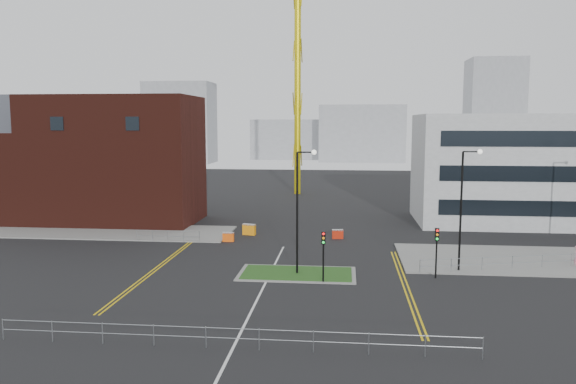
# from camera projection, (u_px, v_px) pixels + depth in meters

# --- Properties ---
(ground) EXTENTS (200.00, 200.00, 0.00)m
(ground) POSITION_uv_depth(u_px,v_px,m) (252.00, 309.00, 33.62)
(ground) COLOR black
(ground) RESTS_ON ground
(pavement_left) EXTENTS (28.00, 8.00, 0.12)m
(pavement_left) POSITION_uv_depth(u_px,v_px,m) (95.00, 231.00, 57.35)
(pavement_left) COLOR slate
(pavement_left) RESTS_ON ground
(pavement_right) EXTENTS (24.00, 10.00, 0.12)m
(pavement_right) POSITION_uv_depth(u_px,v_px,m) (550.00, 260.00, 45.21)
(pavement_right) COLOR slate
(pavement_right) RESTS_ON ground
(island_kerb) EXTENTS (8.60, 4.60, 0.08)m
(island_kerb) POSITION_uv_depth(u_px,v_px,m) (297.00, 274.00, 41.31)
(island_kerb) COLOR slate
(island_kerb) RESTS_ON ground
(grass_island) EXTENTS (8.00, 4.00, 0.12)m
(grass_island) POSITION_uv_depth(u_px,v_px,m) (297.00, 273.00, 41.31)
(grass_island) COLOR #204316
(grass_island) RESTS_ON ground
(brick_building) EXTENTS (24.20, 10.07, 14.24)m
(brick_building) POSITION_uv_depth(u_px,v_px,m) (90.00, 161.00, 62.73)
(brick_building) COLOR #3F160F
(brick_building) RESTS_ON ground
(office_block) EXTENTS (25.00, 12.20, 12.00)m
(office_block) POSITION_uv_depth(u_px,v_px,m) (532.00, 169.00, 61.82)
(office_block) COLOR #A5A7A9
(office_block) RESTS_ON ground
(tower_crane) EXTENTS (52.94, 4.65, 42.18)m
(tower_crane) POSITION_uv_depth(u_px,v_px,m) (334.00, 4.00, 84.38)
(tower_crane) COLOR #D8C10C
(tower_crane) RESTS_ON ground
(streetlamp_island) EXTENTS (1.46, 0.36, 9.18)m
(streetlamp_island) POSITION_uv_depth(u_px,v_px,m) (300.00, 202.00, 40.62)
(streetlamp_island) COLOR black
(streetlamp_island) RESTS_ON ground
(streetlamp_right_near) EXTENTS (1.46, 0.36, 9.18)m
(streetlamp_right_near) POSITION_uv_depth(u_px,v_px,m) (464.00, 200.00, 41.39)
(streetlamp_right_near) COLOR black
(streetlamp_right_near) RESTS_ON ground
(traffic_light_island) EXTENTS (0.28, 0.33, 3.65)m
(traffic_light_island) POSITION_uv_depth(u_px,v_px,m) (323.00, 247.00, 38.80)
(traffic_light_island) COLOR black
(traffic_light_island) RESTS_ON ground
(traffic_light_right) EXTENTS (0.28, 0.33, 3.65)m
(traffic_light_right) POSITION_uv_depth(u_px,v_px,m) (437.00, 243.00, 39.97)
(traffic_light_right) COLOR black
(traffic_light_right) RESTS_ON ground
(railing_front) EXTENTS (24.05, 0.05, 1.10)m
(railing_front) POSITION_uv_depth(u_px,v_px,m) (232.00, 334.00, 27.60)
(railing_front) COLOR gray
(railing_front) RESTS_ON ground
(railing_left) EXTENTS (6.05, 0.05, 1.10)m
(railing_left) POSITION_uv_depth(u_px,v_px,m) (168.00, 234.00, 52.41)
(railing_left) COLOR gray
(railing_left) RESTS_ON ground
(railing_right) EXTENTS (19.05, 5.05, 1.10)m
(railing_right) POSITION_uv_depth(u_px,v_px,m) (542.00, 259.00, 42.81)
(railing_right) COLOR gray
(railing_right) RESTS_ON ground
(centre_line) EXTENTS (0.15, 30.00, 0.01)m
(centre_line) POSITION_uv_depth(u_px,v_px,m) (258.00, 299.00, 35.59)
(centre_line) COLOR silver
(centre_line) RESTS_ON ground
(yellow_left_a) EXTENTS (0.12, 24.00, 0.01)m
(yellow_left_a) POSITION_uv_depth(u_px,v_px,m) (161.00, 264.00, 44.40)
(yellow_left_a) COLOR gold
(yellow_left_a) RESTS_ON ground
(yellow_left_b) EXTENTS (0.12, 24.00, 0.01)m
(yellow_left_b) POSITION_uv_depth(u_px,v_px,m) (165.00, 264.00, 44.37)
(yellow_left_b) COLOR gold
(yellow_left_b) RESTS_ON ground
(yellow_right_a) EXTENTS (0.12, 20.00, 0.01)m
(yellow_right_a) POSITION_uv_depth(u_px,v_px,m) (403.00, 285.00, 38.58)
(yellow_right_a) COLOR gold
(yellow_right_a) RESTS_ON ground
(yellow_right_b) EXTENTS (0.12, 20.00, 0.01)m
(yellow_right_b) POSITION_uv_depth(u_px,v_px,m) (407.00, 285.00, 38.55)
(yellow_right_b) COLOR gold
(yellow_right_b) RESTS_ON ground
(skyline_a) EXTENTS (18.00, 12.00, 22.00)m
(skyline_a) POSITION_uv_depth(u_px,v_px,m) (180.00, 123.00, 154.77)
(skyline_a) COLOR gray
(skyline_a) RESTS_ON ground
(skyline_b) EXTENTS (24.00, 12.00, 16.00)m
(skyline_b) POSITION_uv_depth(u_px,v_px,m) (362.00, 133.00, 159.96)
(skyline_b) COLOR gray
(skyline_b) RESTS_ON ground
(skyline_c) EXTENTS (14.00, 12.00, 28.00)m
(skyline_c) POSITION_uv_depth(u_px,v_px,m) (494.00, 112.00, 150.76)
(skyline_c) COLOR gray
(skyline_c) RESTS_ON ground
(skyline_d) EXTENTS (30.00, 12.00, 12.00)m
(skyline_d) POSITION_uv_depth(u_px,v_px,m) (301.00, 139.00, 171.90)
(skyline_d) COLOR gray
(skyline_d) RESTS_ON ground
(barrier_left) EXTENTS (1.05, 0.36, 0.89)m
(barrier_left) POSITION_uv_depth(u_px,v_px,m) (228.00, 237.00, 52.61)
(barrier_left) COLOR #FF5A0E
(barrier_left) RESTS_ON ground
(barrier_mid) EXTENTS (1.37, 0.73, 1.09)m
(barrier_mid) POSITION_uv_depth(u_px,v_px,m) (249.00, 229.00, 55.73)
(barrier_mid) COLOR orange
(barrier_mid) RESTS_ON ground
(barrier_right) EXTENTS (1.09, 0.48, 0.89)m
(barrier_right) POSITION_uv_depth(u_px,v_px,m) (338.00, 234.00, 53.93)
(barrier_right) COLOR red
(barrier_right) RESTS_ON ground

